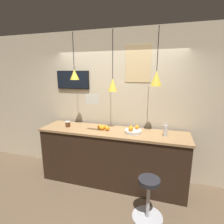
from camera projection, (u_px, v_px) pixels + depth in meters
The scene contains 14 objects.
ground_plane at pixel (101, 204), 2.86m from camera, with size 14.00×14.00×0.00m, color brown.
back_wall at pixel (118, 105), 3.53m from camera, with size 8.00×0.06×2.90m.
service_counter at pixel (112, 157), 3.33m from camera, with size 2.73×0.65×1.06m.
bar_stool at pixel (148, 196), 2.51m from camera, with size 0.45×0.45×0.64m.
fruit_bowl at pixel (133, 131), 3.06m from camera, with size 0.29×0.29×0.15m.
orange_pile at pixel (103, 128), 3.25m from camera, with size 0.25×0.16×0.09m.
juice_bottle at pixel (166, 130), 2.90m from camera, with size 0.06×0.06×0.24m.
spread_jar at pixel (68, 124), 3.43m from camera, with size 0.10×0.10×0.11m.
pendant_lamp_left at pixel (74, 74), 3.23m from camera, with size 0.17×0.17×0.84m.
pendant_lamp_middle at pixel (113, 85), 3.06m from camera, with size 0.17×0.17×1.03m.
pendant_lamp_right at pixel (156, 78), 2.83m from camera, with size 0.18×0.18×0.92m.
mounted_tv at pixel (73, 80), 3.64m from camera, with size 0.72×0.04×0.37m.
hanging_menu_board at pixel (92, 99), 2.92m from camera, with size 0.24×0.01×0.17m.
wall_poster at pixel (138, 64), 3.21m from camera, with size 0.47×0.01×0.68m.
Camera 1 is at (0.88, -2.30, 2.10)m, focal length 28.00 mm.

